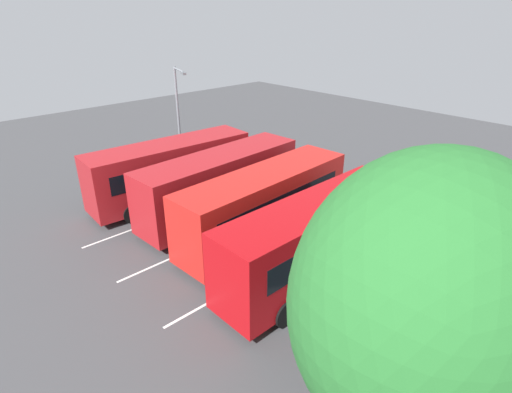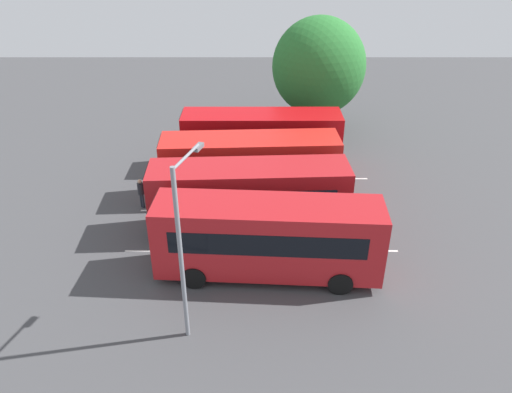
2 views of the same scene
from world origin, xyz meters
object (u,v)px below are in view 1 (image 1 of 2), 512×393
object	(u,v)px
bus_center_left	(265,203)
bus_center_right	(221,183)
street_lamp	(179,114)
pedestrian	(320,182)
bus_far_left	(317,237)
bus_far_right	(171,169)
depot_tree	(426,298)

from	to	relation	value
bus_center_left	bus_center_right	world-z (taller)	same
street_lamp	bus_center_right	bearing A→B (deg)	0.35
bus_center_right	pedestrian	bearing A→B (deg)	-23.24
pedestrian	street_lamp	bearing A→B (deg)	-112.50
bus_far_left	pedestrian	world-z (taller)	bus_far_left
bus_center_left	pedestrian	distance (m)	5.93
bus_far_right	bus_center_left	bearing A→B (deg)	-79.69
bus_center_right	street_lamp	distance (m)	7.48
pedestrian	street_lamp	xyz separation A→B (m)	(-3.59, 8.98, 3.05)
bus_far_left	pedestrian	distance (m)	8.09
bus_center_right	depot_tree	xyz separation A→B (m)	(-4.64, -13.09, 2.70)
street_lamp	depot_tree	size ratio (longest dim) A/B	0.88
street_lamp	depot_tree	xyz separation A→B (m)	(-6.76, -19.94, 0.56)
pedestrian	street_lamp	distance (m)	10.14
bus_center_left	bus_far_right	bearing A→B (deg)	94.01
bus_far_left	bus_far_right	bearing A→B (deg)	90.71
bus_far_right	bus_center_right	bearing A→B (deg)	-73.07
depot_tree	bus_far_left	bearing A→B (deg)	56.66
bus_center_left	street_lamp	bearing A→B (deg)	75.48
bus_center_right	bus_far_right	size ratio (longest dim) A/B	1.00
pedestrian	depot_tree	size ratio (longest dim) A/B	0.21
depot_tree	street_lamp	bearing A→B (deg)	71.28
depot_tree	bus_center_left	bearing A→B (deg)	64.51
depot_tree	bus_far_right	bearing A→B (deg)	77.01
bus_far_left	street_lamp	xyz separation A→B (m)	(2.77, 13.89, 2.14)
bus_center_right	bus_far_right	distance (m)	3.55
pedestrian	depot_tree	distance (m)	15.51
bus_center_right	pedestrian	world-z (taller)	bus_center_right
bus_far_left	bus_center_left	size ratio (longest dim) A/B	0.99
bus_center_left	bus_far_right	xyz separation A→B (m)	(-0.81, 6.84, 0.00)
bus_far_left	bus_far_right	xyz separation A→B (m)	(-0.17, 10.49, 0.00)
street_lamp	depot_tree	bearing A→B (deg)	-1.20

